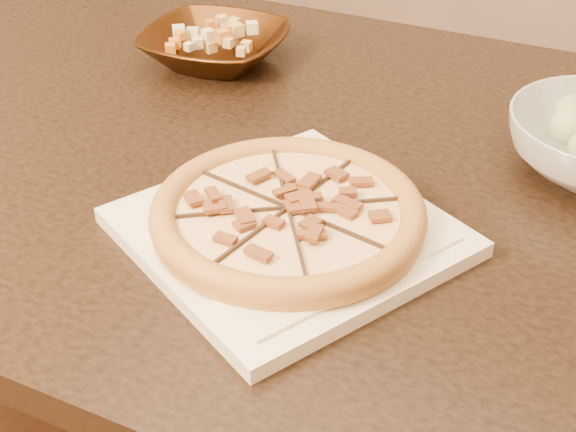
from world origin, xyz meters
name	(u,v)px	position (x,y,z in m)	size (l,w,h in m)	color
floor	(305,426)	(0.00, 0.00, -0.01)	(4.00, 4.00, 0.02)	#402214
dining_table	(278,205)	(0.05, -0.18, 0.66)	(1.54, 1.05, 0.75)	black
plate	(288,231)	(0.17, -0.36, 0.76)	(0.41, 0.41, 0.02)	white
pizza	(288,213)	(0.17, -0.36, 0.78)	(0.29, 0.29, 0.03)	#AD7533
bronze_bowl	(215,47)	(-0.16, -0.01, 0.78)	(0.22, 0.22, 0.05)	#43240D
mixed_dish	(214,22)	(-0.16, -0.01, 0.82)	(0.11, 0.11, 0.03)	beige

